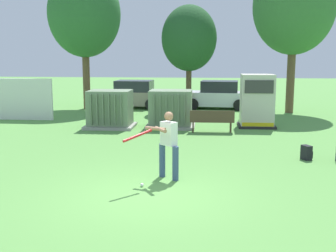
# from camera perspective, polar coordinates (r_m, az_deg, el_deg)

# --- Properties ---
(ground_plane) EXTENTS (96.00, 96.00, 0.00)m
(ground_plane) POSITION_cam_1_polar(r_m,az_deg,el_deg) (9.79, -2.81, -9.23)
(ground_plane) COLOR #5B9947
(fence_panel) EXTENTS (4.80, 0.12, 2.00)m
(fence_panel) POSITION_cam_1_polar(r_m,az_deg,el_deg) (22.10, -21.15, 3.40)
(fence_panel) COLOR white
(fence_panel) RESTS_ON ground
(transformer_west) EXTENTS (2.10, 1.70, 1.62)m
(transformer_west) POSITION_cam_1_polar(r_m,az_deg,el_deg) (18.56, -7.79, 2.22)
(transformer_west) COLOR #9E9B93
(transformer_west) RESTS_ON ground
(transformer_mid_west) EXTENTS (2.10, 1.70, 1.62)m
(transformer_mid_west) POSITION_cam_1_polar(r_m,az_deg,el_deg) (18.44, 0.38, 2.26)
(transformer_mid_west) COLOR #9E9B93
(transformer_mid_west) RESTS_ON ground
(generator_enclosure) EXTENTS (1.60, 1.40, 2.30)m
(generator_enclosure) POSITION_cam_1_polar(r_m,az_deg,el_deg) (18.90, 11.89, 3.30)
(generator_enclosure) COLOR #262626
(generator_enclosure) RESTS_ON ground
(park_bench) EXTENTS (1.81, 0.45, 0.92)m
(park_bench) POSITION_cam_1_polar(r_m,az_deg,el_deg) (17.30, 5.94, 0.87)
(park_bench) COLOR #4C3828
(park_bench) RESTS_ON ground
(batter) EXTENTS (1.23, 1.39, 1.74)m
(batter) POSITION_cam_1_polar(r_m,az_deg,el_deg) (10.73, -0.12, -2.13)
(batter) COLOR #384C75
(batter) RESTS_ON ground
(sports_ball) EXTENTS (0.09, 0.09, 0.09)m
(sports_ball) POSITION_cam_1_polar(r_m,az_deg,el_deg) (10.36, -3.53, -7.91)
(sports_ball) COLOR white
(sports_ball) RESTS_ON ground
(backpack) EXTENTS (0.35, 0.38, 0.44)m
(backpack) POSITION_cam_1_polar(r_m,az_deg,el_deg) (13.53, 18.16, -3.43)
(backpack) COLOR black
(backpack) RESTS_ON ground
(tree_left) EXTENTS (4.10, 4.10, 7.84)m
(tree_left) POSITION_cam_1_polar(r_m,az_deg,el_deg) (25.22, -11.20, 14.54)
(tree_left) COLOR brown
(tree_left) RESTS_ON ground
(tree_center_left) EXTENTS (3.06, 3.06, 5.84)m
(tree_center_left) POSITION_cam_1_polar(r_m,az_deg,el_deg) (23.93, 2.86, 11.68)
(tree_center_left) COLOR brown
(tree_center_left) RESTS_ON ground
(tree_center_right) EXTENTS (4.30, 4.30, 8.22)m
(tree_center_right) POSITION_cam_1_polar(r_m,az_deg,el_deg) (24.02, 16.61, 15.20)
(tree_center_right) COLOR brown
(tree_center_right) RESTS_ON ground
(parked_car_leftmost) EXTENTS (4.29, 2.10, 1.62)m
(parked_car_leftmost) POSITION_cam_1_polar(r_m,az_deg,el_deg) (25.31, -4.80, 4.17)
(parked_car_leftmost) COLOR gray
(parked_car_leftmost) RESTS_ON ground
(parked_car_left_of_center) EXTENTS (4.32, 2.18, 1.62)m
(parked_car_left_of_center) POSITION_cam_1_polar(r_m,az_deg,el_deg) (25.02, 6.67, 4.08)
(parked_car_left_of_center) COLOR silver
(parked_car_left_of_center) RESTS_ON ground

